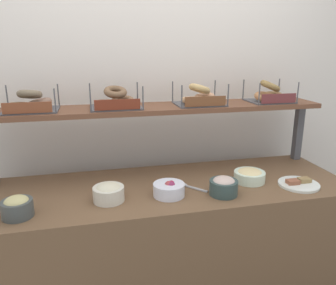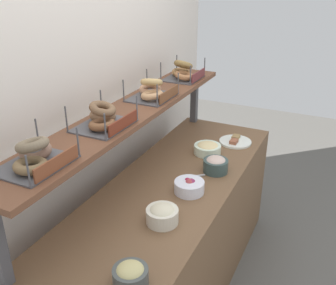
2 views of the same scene
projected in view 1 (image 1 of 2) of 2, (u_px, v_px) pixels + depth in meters
The scene contains 15 objects.
back_wall at pixel (152, 110), 2.39m from camera, with size 3.35×0.06×2.40m, color silver.
deli_counter at pixel (169, 248), 2.10m from camera, with size 2.15×0.70×0.85m, color brown.
shelf_riser_right at pixel (298, 132), 2.39m from camera, with size 0.05×0.05×0.40m, color #4C4C51.
upper_shelf at pixel (159, 108), 2.11m from camera, with size 2.11×0.32×0.03m, color brown.
bowl_beet_salad at pixel (169, 189), 1.84m from camera, with size 0.17×0.17×0.08m.
bowl_tuna_salad at pixel (224, 186), 1.85m from camera, with size 0.16×0.16×0.11m.
bowl_egg_salad at pixel (249, 175), 2.03m from camera, with size 0.19×0.19×0.08m.
bowl_potato_salad at pixel (109, 192), 1.77m from camera, with size 0.17×0.17×0.10m.
bowl_hummus at pixel (17, 207), 1.60m from camera, with size 0.15×0.15×0.11m.
serving_plate_white at pixel (299, 184), 1.98m from camera, with size 0.24×0.24×0.04m.
serving_spoon_near_plate at pixel (189, 186), 1.95m from camera, with size 0.13×0.14×0.01m.
bagel_basket_poppy at pixel (30, 103), 1.93m from camera, with size 0.30×0.24×0.14m.
bagel_basket_cinnamon_raisin at pixel (116, 100), 2.02m from camera, with size 0.31×0.24×0.14m.
bagel_basket_sesame at pixel (199, 97), 2.14m from camera, with size 0.31×0.25×0.14m.
bagel_basket_everything at pixel (269, 94), 2.25m from camera, with size 0.28×0.26×0.15m.
Camera 1 is at (-0.42, -1.78, 1.65)m, focal length 35.79 mm.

